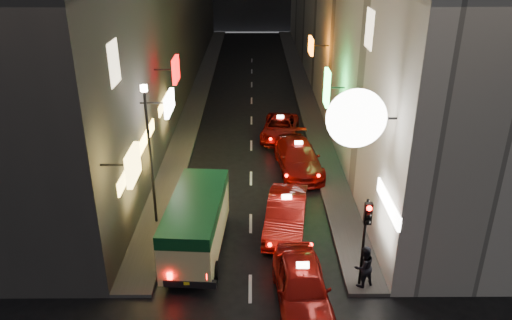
{
  "coord_description": "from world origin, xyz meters",
  "views": [
    {
      "loc": [
        0.13,
        -6.13,
        11.82
      ],
      "look_at": [
        0.24,
        13.0,
        3.12
      ],
      "focal_mm": 35.0,
      "sensor_mm": 36.0,
      "label": 1
    }
  ],
  "objects_px": {
    "taxi_near": "(302,283)",
    "lamp_post": "(149,147)",
    "traffic_light": "(366,226)",
    "minibus": "(196,219)"
  },
  "relations": [
    {
      "from": "taxi_near",
      "to": "lamp_post",
      "type": "relative_size",
      "value": 0.92
    },
    {
      "from": "traffic_light",
      "to": "lamp_post",
      "type": "xyz_separation_m",
      "value": [
        -8.2,
        4.53,
        1.04
      ]
    },
    {
      "from": "traffic_light",
      "to": "minibus",
      "type": "bearing_deg",
      "value": 158.3
    },
    {
      "from": "taxi_near",
      "to": "minibus",
      "type": "bearing_deg",
      "value": 140.72
    },
    {
      "from": "minibus",
      "to": "traffic_light",
      "type": "bearing_deg",
      "value": -21.7
    },
    {
      "from": "traffic_light",
      "to": "lamp_post",
      "type": "bearing_deg",
      "value": 151.09
    },
    {
      "from": "taxi_near",
      "to": "traffic_light",
      "type": "bearing_deg",
      "value": 19.21
    },
    {
      "from": "taxi_near",
      "to": "traffic_light",
      "type": "distance_m",
      "value": 2.95
    },
    {
      "from": "minibus",
      "to": "lamp_post",
      "type": "xyz_separation_m",
      "value": [
        -2.06,
        2.09,
        2.21
      ]
    },
    {
      "from": "minibus",
      "to": "taxi_near",
      "type": "bearing_deg",
      "value": -39.28
    }
  ]
}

